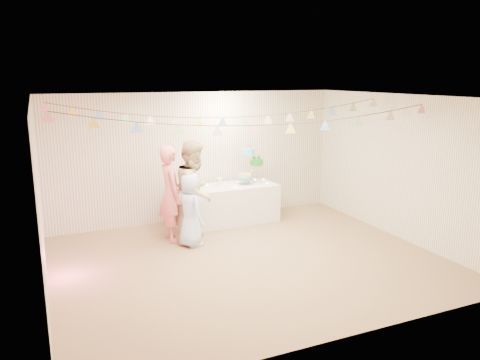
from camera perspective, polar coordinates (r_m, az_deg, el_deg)
name	(u,v)px	position (r m, az deg, el deg)	size (l,w,h in m)	color
floor	(248,261)	(7.64, 1.03, -9.79)	(6.00, 6.00, 0.00)	brown
ceiling	(249,97)	(7.07, 1.11, 10.07)	(6.00, 6.00, 0.00)	silver
back_wall	(198,157)	(9.54, -5.18, 2.82)	(6.00, 6.00, 0.00)	silver
front_wall	(345,230)	(5.16, 12.72, -5.92)	(6.00, 6.00, 0.00)	silver
left_wall	(39,202)	(6.63, -23.28, -2.53)	(5.00, 5.00, 0.00)	silver
right_wall	(400,167)	(8.90, 18.94, 1.48)	(5.00, 5.00, 0.00)	silver
table	(227,204)	(9.44, -1.65, -2.95)	(2.03, 0.81, 0.76)	silver
cake_stand	(250,166)	(9.53, 1.28, 1.77)	(0.67, 0.39, 0.74)	silver
cake_bottom	(245,180)	(9.47, 0.60, -0.06)	(0.31, 0.31, 0.15)	#25A5B0
cake_middle	(256,165)	(9.68, 2.02, 1.85)	(0.27, 0.27, 0.22)	#1A791D
cake_top_tier	(248,154)	(9.43, 1.03, 3.23)	(0.25, 0.25, 0.19)	#4BC1EC
platter	(196,189)	(9.09, -5.33, -1.16)	(0.33, 0.33, 0.02)	white
posy	(219,182)	(9.33, -2.54, -0.26)	(0.15, 0.15, 0.17)	white
person_adult_a	(171,193)	(8.41, -8.44, -1.63)	(0.63, 0.41, 1.73)	#D77071
person_adult_b	(195,191)	(8.30, -5.54, -1.40)	(0.89, 0.69, 1.82)	tan
person_child	(191,210)	(8.15, -6.04, -3.62)	(0.63, 0.41, 1.29)	#B2D0FC
bunting_back	(222,109)	(8.10, -2.17, 8.62)	(5.60, 1.10, 0.40)	pink
bunting_front	(255,117)	(6.91, 1.80, 7.68)	(5.60, 0.90, 0.36)	#72A5E5
tealight_0	(190,191)	(8.94, -6.07, -1.28)	(0.04, 0.04, 0.03)	#FFD88C
tealight_1	(207,185)	(9.39, -4.06, -0.58)	(0.04, 0.04, 0.03)	#FFD88C
tealight_2	(235,187)	(9.18, -0.58, -0.85)	(0.04, 0.04, 0.03)	#FFD88C
tealight_3	(238,181)	(9.67, -0.23, -0.15)	(0.04, 0.04, 0.03)	#FFD88C
tealight_4	(267,183)	(9.51, 3.33, -0.39)	(0.04, 0.04, 0.03)	#FFD88C
tealight_5	(263,180)	(9.83, 2.88, 0.05)	(0.04, 0.04, 0.03)	#FFD88C
tealight_6	(255,180)	(9.83, 1.83, 0.06)	(0.04, 0.04, 0.03)	#FFD88C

